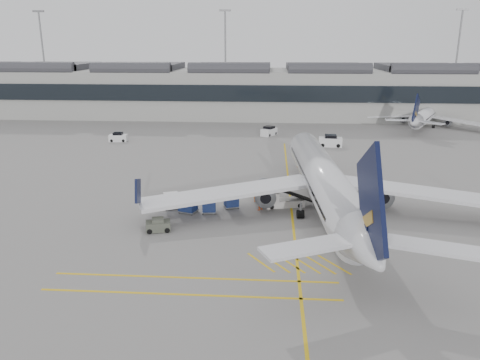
# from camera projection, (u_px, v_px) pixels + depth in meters

# --- Properties ---
(ground) EXTENTS (220.00, 220.00, 0.00)m
(ground) POSITION_uv_depth(u_px,v_px,m) (191.00, 228.00, 45.73)
(ground) COLOR gray
(ground) RESTS_ON ground
(terminal) EXTENTS (200.00, 20.45, 12.40)m
(terminal) POSITION_uv_depth(u_px,v_px,m) (241.00, 90.00, 112.76)
(terminal) COLOR #9E9E99
(terminal) RESTS_ON ground
(light_masts) EXTENTS (113.00, 0.60, 25.45)m
(light_masts) POSITION_uv_depth(u_px,v_px,m) (238.00, 53.00, 123.95)
(light_masts) COLOR slate
(light_masts) RESTS_ON ground
(apron_markings) EXTENTS (0.25, 60.00, 0.01)m
(apron_markings) POSITION_uv_depth(u_px,v_px,m) (290.00, 197.00, 54.63)
(apron_markings) COLOR gold
(apron_markings) RESTS_ON ground
(airliner_main) EXTENTS (38.89, 42.60, 11.32)m
(airliner_main) POSITION_uv_depth(u_px,v_px,m) (325.00, 182.00, 49.20)
(airliner_main) COLOR silver
(airliner_main) RESTS_ON ground
(airliner_far) EXTENTS (25.34, 27.95, 8.10)m
(airliner_far) POSITION_uv_depth(u_px,v_px,m) (426.00, 115.00, 99.69)
(airliner_far) COLOR silver
(airliner_far) RESTS_ON ground
(belt_loader) EXTENTS (5.34, 2.53, 2.12)m
(belt_loader) POSITION_uv_depth(u_px,v_px,m) (283.00, 201.00, 51.59)
(belt_loader) COLOR beige
(belt_loader) RESTS_ON ground
(baggage_cart_a) EXTENTS (1.91, 1.75, 1.64)m
(baggage_cart_a) POSITION_uv_depth(u_px,v_px,m) (231.00, 200.00, 51.02)
(baggage_cart_a) COLOR gray
(baggage_cart_a) RESTS_ON ground
(baggage_cart_b) EXTENTS (2.03, 1.86, 1.73)m
(baggage_cart_b) POSITION_uv_depth(u_px,v_px,m) (171.00, 200.00, 50.73)
(baggage_cart_b) COLOR gray
(baggage_cart_b) RESTS_ON ground
(baggage_cart_c) EXTENTS (1.64, 1.40, 1.61)m
(baggage_cart_c) POSITION_uv_depth(u_px,v_px,m) (209.00, 205.00, 49.52)
(baggage_cart_c) COLOR gray
(baggage_cart_c) RESTS_ON ground
(baggage_cart_d) EXTENTS (2.19, 1.99, 1.91)m
(baggage_cart_d) POSITION_uv_depth(u_px,v_px,m) (188.00, 203.00, 49.54)
(baggage_cart_d) COLOR gray
(baggage_cart_d) RESTS_ON ground
(ramp_agent_a) EXTENTS (0.74, 0.80, 1.84)m
(ramp_agent_a) POSITION_uv_depth(u_px,v_px,m) (256.00, 193.00, 53.09)
(ramp_agent_a) COLOR orange
(ramp_agent_a) RESTS_ON ground
(ramp_agent_b) EXTENTS (1.03, 1.01, 1.67)m
(ramp_agent_b) POSITION_uv_depth(u_px,v_px,m) (259.00, 203.00, 50.34)
(ramp_agent_b) COLOR #F8560D
(ramp_agent_b) RESTS_ON ground
(pushback_tug) EXTENTS (2.57, 1.92, 1.29)m
(pushback_tug) POSITION_uv_depth(u_px,v_px,m) (158.00, 225.00, 44.81)
(pushback_tug) COLOR #4A4E42
(pushback_tug) RESTS_ON ground
(safety_cone_nose) EXTENTS (0.36, 0.36, 0.50)m
(safety_cone_nose) POSITION_uv_depth(u_px,v_px,m) (298.00, 165.00, 67.69)
(safety_cone_nose) COLOR #F24C0A
(safety_cone_nose) RESTS_ON ground
(safety_cone_engine) EXTENTS (0.37, 0.37, 0.51)m
(safety_cone_engine) POSITION_uv_depth(u_px,v_px,m) (323.00, 208.00, 50.51)
(safety_cone_engine) COLOR #F24C0A
(safety_cone_engine) RESTS_ON ground
(service_van_left) EXTENTS (3.30, 1.83, 1.64)m
(service_van_left) POSITION_uv_depth(u_px,v_px,m) (118.00, 137.00, 85.00)
(service_van_left) COLOR silver
(service_van_left) RESTS_ON ground
(service_van_mid) EXTENTS (3.31, 3.96, 1.82)m
(service_van_mid) POSITION_uv_depth(u_px,v_px,m) (269.00, 131.00, 90.29)
(service_van_mid) COLOR silver
(service_van_mid) RESTS_ON ground
(service_van_right) EXTENTS (4.09, 2.27, 2.03)m
(service_van_right) POSITION_uv_depth(u_px,v_px,m) (330.00, 141.00, 80.93)
(service_van_right) COLOR silver
(service_van_right) RESTS_ON ground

